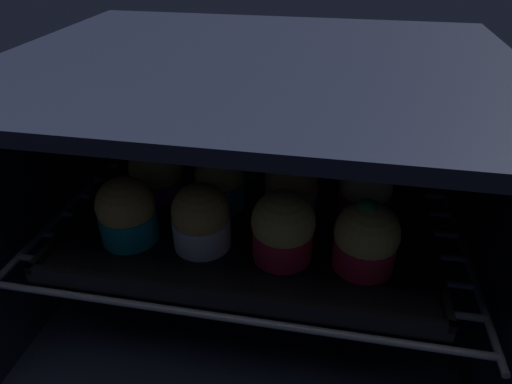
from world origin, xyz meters
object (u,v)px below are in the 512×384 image
at_px(muffin_row1_col1, 220,182).
at_px(muffin_row2_col1, 236,150).
at_px(muffin_row1_col3, 365,192).
at_px(muffin_row2_col3, 362,159).
at_px(muffin_row1_col0, 157,172).
at_px(muffin_row0_col1, 201,218).
at_px(muffin_row0_col3, 366,238).
at_px(muffin_row1_col2, 291,185).
at_px(muffin_row0_col2, 283,228).
at_px(muffin_row2_col2, 300,150).
at_px(muffin_row0_col0, 127,212).
at_px(baking_tray, 256,209).
at_px(muffin_row2_col0, 180,144).

relative_size(muffin_row1_col1, muffin_row2_col1, 0.96).
height_order(muffin_row1_col1, muffin_row1_col3, muffin_row1_col3).
xyz_separation_m(muffin_row2_col1, muffin_row2_col3, (0.19, 0.00, 0.00)).
distance_m(muffin_row1_col0, muffin_row2_col1, 0.13).
bearing_deg(muffin_row1_col3, muffin_row1_col1, -179.24).
distance_m(muffin_row0_col1, muffin_row0_col3, 0.19).
height_order(muffin_row0_col1, muffin_row1_col2, same).
relative_size(muffin_row0_col2, muffin_row1_col2, 1.03).
height_order(muffin_row2_col2, muffin_row2_col3, muffin_row2_col2).
xyz_separation_m(muffin_row1_col1, muffin_row2_col3, (0.19, 0.09, 0.00)).
relative_size(muffin_row0_col0, muffin_row0_col3, 0.96).
relative_size(muffin_row0_col3, muffin_row1_col0, 1.06).
height_order(muffin_row0_col0, muffin_row0_col1, muffin_row0_col0).
xyz_separation_m(muffin_row0_col2, muffin_row1_col3, (0.09, 0.10, -0.00)).
height_order(baking_tray, muffin_row1_col0, muffin_row1_col0).
bearing_deg(muffin_row0_col3, muffin_row0_col0, -179.70).
distance_m(muffin_row1_col3, muffin_row2_col2, 0.13).
bearing_deg(baking_tray, muffin_row2_col0, 146.60).
bearing_deg(muffin_row0_col0, muffin_row2_col0, 88.95).
xyz_separation_m(muffin_row0_col0, muffin_row2_col2, (0.19, 0.19, 0.00)).
height_order(baking_tray, muffin_row2_col2, muffin_row2_col2).
relative_size(muffin_row1_col0, muffin_row1_col1, 1.06).
xyz_separation_m(muffin_row0_col2, muffin_row2_col2, (-0.00, 0.19, 0.00)).
bearing_deg(muffin_row1_col0, muffin_row2_col1, 43.09).
bearing_deg(muffin_row1_col1, muffin_row2_col2, 45.54).
bearing_deg(muffin_row1_col0, muffin_row0_col1, -46.19).
bearing_deg(muffin_row2_col3, muffin_row1_col0, -162.37).
xyz_separation_m(muffin_row0_col0, muffin_row1_col2, (0.19, 0.10, -0.00)).
relative_size(muffin_row0_col2, muffin_row1_col0, 1.04).
distance_m(muffin_row1_col0, muffin_row2_col2, 0.21).
bearing_deg(baking_tray, muffin_row1_col0, 178.61).
height_order(muffin_row1_col0, muffin_row2_col3, same).
xyz_separation_m(muffin_row0_col0, muffin_row2_col0, (0.00, 0.19, -0.00)).
xyz_separation_m(muffin_row0_col3, muffin_row1_col0, (-0.28, 0.10, -0.00)).
relative_size(muffin_row1_col3, muffin_row2_col3, 1.04).
bearing_deg(muffin_row2_col2, muffin_row0_col0, -134.09).
bearing_deg(muffin_row1_col1, muffin_row0_col1, -89.78).
relative_size(muffin_row0_col2, muffin_row2_col2, 0.93).
height_order(muffin_row0_col0, muffin_row2_col1, muffin_row0_col0).
height_order(muffin_row0_col3, muffin_row1_col3, muffin_row0_col3).
bearing_deg(muffin_row1_col1, muffin_row2_col3, 26.77).
bearing_deg(muffin_row1_col1, muffin_row0_col2, -43.70).
xyz_separation_m(muffin_row2_col0, muffin_row2_col3, (0.28, 0.00, -0.00)).
bearing_deg(muffin_row1_col0, muffin_row2_col2, 26.25).
bearing_deg(muffin_row1_col1, muffin_row0_col0, -133.70).
bearing_deg(muffin_row2_col2, muffin_row2_col1, -176.02).
relative_size(muffin_row2_col2, muffin_row2_col3, 1.10).
bearing_deg(baking_tray, muffin_row1_col2, 2.36).
xyz_separation_m(muffin_row0_col3, muffin_row2_col1, (-0.19, 0.19, -0.00)).
xyz_separation_m(muffin_row0_col0, muffin_row0_col1, (0.09, 0.00, -0.00)).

